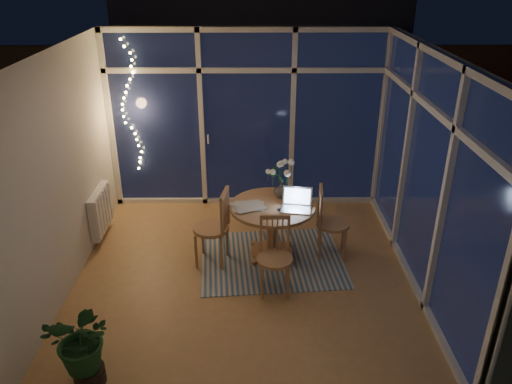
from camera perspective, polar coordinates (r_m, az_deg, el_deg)
floor at (r=6.05m, az=-1.10°, el=-9.41°), size 4.00×4.00×0.00m
ceiling at (r=5.04m, az=-1.35°, el=15.67°), size 4.00×4.00×0.00m
wall_back at (r=7.29m, az=-1.03°, el=8.23°), size 4.00×0.04×2.60m
wall_front at (r=3.66m, az=-1.58°, el=-10.57°), size 4.00×0.04×2.60m
wall_left at (r=5.79m, az=-21.41°, el=1.77°), size 0.04×4.00×2.60m
wall_right at (r=5.74m, az=19.19°, el=1.92°), size 0.04×4.00×2.60m
window_wall_back at (r=7.25m, az=-1.03°, el=8.14°), size 4.00×0.10×2.60m
window_wall_right at (r=5.73m, az=18.81°, el=1.92°), size 0.10×4.00×2.60m
radiator at (r=6.91m, az=-17.36°, el=-2.05°), size 0.10×0.70×0.58m
fairy_lights at (r=7.32m, az=-14.26°, el=9.36°), size 0.24×0.10×1.85m
garden_patio at (r=10.57m, az=1.90°, el=5.99°), size 12.00×6.00×0.10m
garden_fence at (r=10.77m, az=-0.84°, el=11.70°), size 11.00×0.08×1.80m
neighbour_roof at (r=13.52m, az=0.55°, el=20.09°), size 7.00×3.00×2.20m
garden_shrubs at (r=8.93m, az=-6.07°, el=5.62°), size 0.90×0.90×0.90m
rug at (r=6.32m, az=1.82°, el=-7.67°), size 1.87×1.55×0.01m
dining_table at (r=6.22m, az=1.83°, el=-4.46°), size 1.13×1.13×0.71m
chair_left at (r=6.04m, az=-5.18°, el=-3.97°), size 0.53×0.53×0.99m
chair_right at (r=6.25m, az=8.78°, el=-3.44°), size 0.47×0.47×0.94m
chair_front at (r=5.52m, az=2.19°, el=-7.47°), size 0.42×0.42×0.91m
laptop at (r=5.90m, az=4.63°, el=-0.91°), size 0.40×0.36×0.26m
flower_vase at (r=6.22m, az=2.92°, el=0.31°), size 0.22×0.22×0.21m
bowl at (r=6.18m, az=4.79°, el=-0.81°), size 0.16×0.16×0.04m
newspapers at (r=6.01m, az=-0.90°, el=-1.61°), size 0.39×0.32×0.02m
phone at (r=5.95m, az=2.94°, el=-1.97°), size 0.11×0.09×0.01m
potted_plant at (r=4.75m, az=-18.99°, el=-16.62°), size 0.66×0.61×0.76m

